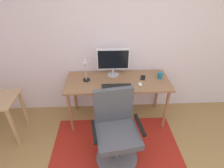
# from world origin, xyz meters

# --- Properties ---
(wall_back) EXTENTS (6.00, 0.10, 2.60)m
(wall_back) POSITION_xyz_m (0.00, 2.20, 1.30)
(wall_back) COLOR white
(wall_back) RESTS_ON ground
(area_rug) EXTENTS (1.82, 1.35, 0.01)m
(area_rug) POSITION_xyz_m (-0.20, 1.10, 0.00)
(area_rug) COLOR #A92317
(area_rug) RESTS_ON ground
(desk) EXTENTS (1.58, 0.63, 0.76)m
(desk) POSITION_xyz_m (-0.14, 1.81, 0.68)
(desk) COLOR #976945
(desk) RESTS_ON ground
(monitor) EXTENTS (0.50, 0.18, 0.44)m
(monitor) POSITION_xyz_m (-0.20, 1.99, 1.02)
(monitor) COLOR #B2B2B7
(monitor) RESTS_ON desk
(keyboard) EXTENTS (0.43, 0.13, 0.02)m
(keyboard) POSITION_xyz_m (-0.17, 1.64, 0.77)
(keyboard) COLOR black
(keyboard) RESTS_ON desk
(computer_mouse) EXTENTS (0.06, 0.10, 0.03)m
(computer_mouse) POSITION_xyz_m (0.17, 1.67, 0.78)
(computer_mouse) COLOR white
(computer_mouse) RESTS_ON desk
(coffee_cup) EXTENTS (0.08, 0.08, 0.10)m
(coffee_cup) POSITION_xyz_m (0.52, 1.86, 0.81)
(coffee_cup) COLOR teal
(coffee_cup) RESTS_ON desk
(cell_phone) EXTENTS (0.10, 0.15, 0.01)m
(cell_phone) POSITION_xyz_m (0.26, 1.88, 0.76)
(cell_phone) COLOR black
(cell_phone) RESTS_ON desk
(desk_lamp) EXTENTS (0.11, 0.11, 0.36)m
(desk_lamp) POSITION_xyz_m (-0.62, 1.85, 0.99)
(desk_lamp) COLOR black
(desk_lamp) RESTS_ON desk
(office_chair) EXTENTS (0.65, 0.59, 1.01)m
(office_chair) POSITION_xyz_m (-0.21, 1.06, 0.42)
(office_chair) COLOR slate
(office_chair) RESTS_ON ground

